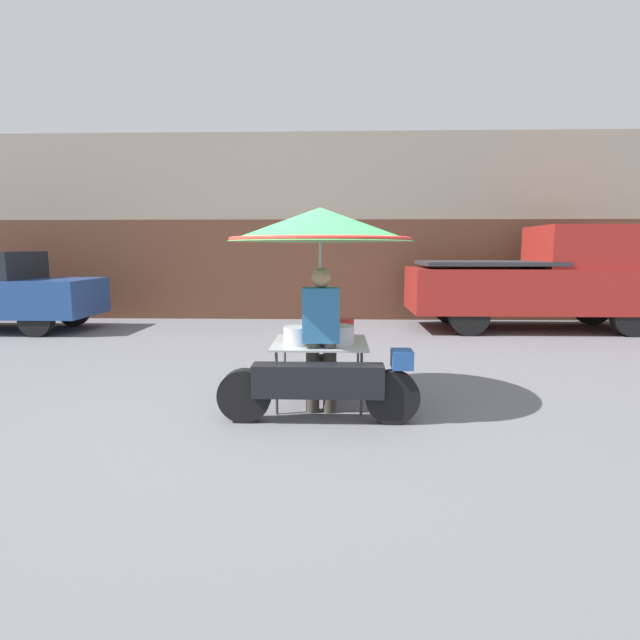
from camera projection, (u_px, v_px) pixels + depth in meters
name	position (u px, v px, depth m)	size (l,w,h in m)	color
ground_plane	(303.00, 411.00, 5.29)	(36.00, 36.00, 0.00)	slate
shopfront_building	(323.00, 230.00, 12.91)	(28.00, 2.06, 4.42)	gray
vendor_motorcycle_cart	(320.00, 248.00, 5.28)	(1.99, 1.99, 2.14)	black
vendor_person	(321.00, 333.00, 5.16)	(0.38, 0.22, 1.51)	#4C473D
pickup_truck	(544.00, 281.00, 10.48)	(5.30, 1.83, 2.18)	black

